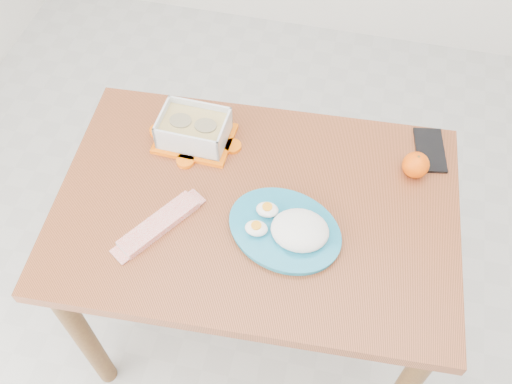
% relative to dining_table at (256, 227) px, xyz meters
% --- Properties ---
extents(ground, '(3.50, 3.50, 0.00)m').
position_rel_dining_table_xyz_m(ground, '(0.15, -0.05, -0.64)').
color(ground, '#B7B7B2').
rests_on(ground, ground).
extents(dining_table, '(1.12, 0.78, 0.75)m').
position_rel_dining_table_xyz_m(dining_table, '(0.00, 0.00, 0.00)').
color(dining_table, '#A6502F').
rests_on(dining_table, ground).
extents(food_container, '(0.22, 0.17, 0.09)m').
position_rel_dining_table_xyz_m(food_container, '(-0.22, 0.18, 0.16)').
color(food_container, '#FD6807').
rests_on(food_container, dining_table).
extents(orange_fruit, '(0.07, 0.07, 0.07)m').
position_rel_dining_table_xyz_m(orange_fruit, '(0.40, 0.20, 0.15)').
color(orange_fruit, orange).
rests_on(orange_fruit, dining_table).
extents(rice_plate, '(0.38, 0.38, 0.08)m').
position_rel_dining_table_xyz_m(rice_plate, '(0.10, -0.07, 0.14)').
color(rice_plate, teal).
rests_on(rice_plate, dining_table).
extents(candy_bar, '(0.17, 0.22, 0.02)m').
position_rel_dining_table_xyz_m(candy_bar, '(-0.23, -0.12, 0.12)').
color(candy_bar, red).
rests_on(candy_bar, dining_table).
extents(smartphone, '(0.11, 0.17, 0.01)m').
position_rel_dining_table_xyz_m(smartphone, '(0.44, 0.29, 0.12)').
color(smartphone, black).
rests_on(smartphone, dining_table).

